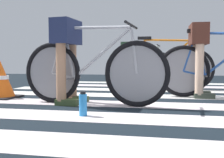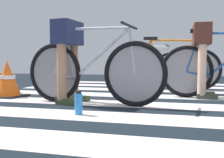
{
  "view_description": "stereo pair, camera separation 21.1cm",
  "coord_description": "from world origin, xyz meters",
  "px_view_note": "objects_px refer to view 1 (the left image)",
  "views": [
    {
      "loc": [
        0.06,
        -2.85,
        0.51
      ],
      "look_at": [
        -0.5,
        0.17,
        0.31
      ],
      "focal_mm": 42.19,
      "sensor_mm": 36.0,
      "label": 1
    },
    {
      "loc": [
        0.28,
        -2.85,
        0.51
      ],
      "look_at": [
        -0.5,
        0.17,
        0.31
      ],
      "focal_mm": 42.19,
      "sensor_mm": 36.0,
      "label": 2
    }
  ],
  "objects_px": {
    "cyclist_4_of_4": "(127,56)",
    "bicycle_3_of_4": "(164,68)",
    "traffic_cone": "(1,80)",
    "bicycle_4_of_4": "(139,66)",
    "cyclist_1_of_4": "(67,50)",
    "bicycle_2_of_4": "(222,69)",
    "cyclist_2_of_4": "(199,50)",
    "bicycle_1_of_4": "(92,71)",
    "water_bottle": "(83,104)"
  },
  "relations": [
    {
      "from": "bicycle_4_of_4",
      "to": "traffic_cone",
      "type": "relative_size",
      "value": 3.43
    },
    {
      "from": "cyclist_1_of_4",
      "to": "bicycle_3_of_4",
      "type": "distance_m",
      "value": 2.16
    },
    {
      "from": "cyclist_1_of_4",
      "to": "traffic_cone",
      "type": "relative_size",
      "value": 1.92
    },
    {
      "from": "cyclist_1_of_4",
      "to": "bicycle_4_of_4",
      "type": "bearing_deg",
      "value": 87.74
    },
    {
      "from": "cyclist_4_of_4",
      "to": "bicycle_4_of_4",
      "type": "bearing_deg",
      "value": 0.0
    },
    {
      "from": "bicycle_2_of_4",
      "to": "bicycle_3_of_4",
      "type": "relative_size",
      "value": 1.0
    },
    {
      "from": "water_bottle",
      "to": "traffic_cone",
      "type": "distance_m",
      "value": 1.73
    },
    {
      "from": "cyclist_2_of_4",
      "to": "cyclist_4_of_4",
      "type": "relative_size",
      "value": 1.03
    },
    {
      "from": "cyclist_1_of_4",
      "to": "bicycle_4_of_4",
      "type": "relative_size",
      "value": 0.56
    },
    {
      "from": "bicycle_1_of_4",
      "to": "cyclist_2_of_4",
      "type": "relative_size",
      "value": 1.73
    },
    {
      "from": "cyclist_4_of_4",
      "to": "traffic_cone",
      "type": "relative_size",
      "value": 1.92
    },
    {
      "from": "cyclist_4_of_4",
      "to": "bicycle_3_of_4",
      "type": "bearing_deg",
      "value": -57.47
    },
    {
      "from": "bicycle_2_of_4",
      "to": "bicycle_3_of_4",
      "type": "height_order",
      "value": "same"
    },
    {
      "from": "bicycle_3_of_4",
      "to": "cyclist_2_of_4",
      "type": "bearing_deg",
      "value": -68.49
    },
    {
      "from": "cyclist_1_of_4",
      "to": "traffic_cone",
      "type": "xyz_separation_m",
      "value": [
        -1.05,
        0.28,
        -0.39
      ]
    },
    {
      "from": "bicycle_2_of_4",
      "to": "cyclist_2_of_4",
      "type": "bearing_deg",
      "value": -180.0
    },
    {
      "from": "cyclist_1_of_4",
      "to": "bicycle_3_of_4",
      "type": "relative_size",
      "value": 0.56
    },
    {
      "from": "bicycle_1_of_4",
      "to": "bicycle_3_of_4",
      "type": "relative_size",
      "value": 1.0
    },
    {
      "from": "bicycle_1_of_4",
      "to": "bicycle_4_of_4",
      "type": "bearing_deg",
      "value": 92.71
    },
    {
      "from": "cyclist_2_of_4",
      "to": "water_bottle",
      "type": "height_order",
      "value": "cyclist_2_of_4"
    },
    {
      "from": "bicycle_2_of_4",
      "to": "water_bottle",
      "type": "bearing_deg",
      "value": -135.57
    },
    {
      "from": "bicycle_1_of_4",
      "to": "cyclist_2_of_4",
      "type": "distance_m",
      "value": 1.57
    },
    {
      "from": "cyclist_2_of_4",
      "to": "bicycle_2_of_4",
      "type": "bearing_deg",
      "value": 0.0
    },
    {
      "from": "bicycle_3_of_4",
      "to": "water_bottle",
      "type": "xyz_separation_m",
      "value": [
        -0.73,
        -2.5,
        -0.28
      ]
    },
    {
      "from": "cyclist_4_of_4",
      "to": "traffic_cone",
      "type": "xyz_separation_m",
      "value": [
        -1.29,
        -3.29,
        -0.39
      ]
    },
    {
      "from": "bicycle_3_of_4",
      "to": "water_bottle",
      "type": "relative_size",
      "value": 7.79
    },
    {
      "from": "cyclist_4_of_4",
      "to": "bicycle_1_of_4",
      "type": "bearing_deg",
      "value": -83.42
    },
    {
      "from": "water_bottle",
      "to": "cyclist_4_of_4",
      "type": "bearing_deg",
      "value": 91.99
    },
    {
      "from": "cyclist_2_of_4",
      "to": "bicycle_4_of_4",
      "type": "height_order",
      "value": "cyclist_2_of_4"
    },
    {
      "from": "bicycle_2_of_4",
      "to": "cyclist_4_of_4",
      "type": "bearing_deg",
      "value": 120.11
    },
    {
      "from": "traffic_cone",
      "to": "water_bottle",
      "type": "bearing_deg",
      "value": -33.27
    },
    {
      "from": "bicycle_2_of_4",
      "to": "bicycle_4_of_4",
      "type": "distance_m",
      "value": 2.99
    },
    {
      "from": "bicycle_1_of_4",
      "to": "traffic_cone",
      "type": "bearing_deg",
      "value": 173.68
    },
    {
      "from": "bicycle_4_of_4",
      "to": "bicycle_1_of_4",
      "type": "bearing_deg",
      "value": -88.37
    },
    {
      "from": "bicycle_1_of_4",
      "to": "bicycle_4_of_4",
      "type": "relative_size",
      "value": 1.0
    },
    {
      "from": "cyclist_1_of_4",
      "to": "traffic_cone",
      "type": "height_order",
      "value": "cyclist_1_of_4"
    },
    {
      "from": "bicycle_4_of_4",
      "to": "bicycle_2_of_4",
      "type": "bearing_deg",
      "value": -57.99
    },
    {
      "from": "cyclist_2_of_4",
      "to": "cyclist_4_of_4",
      "type": "xyz_separation_m",
      "value": [
        -1.33,
        2.72,
        -0.02
      ]
    },
    {
      "from": "bicycle_3_of_4",
      "to": "cyclist_4_of_4",
      "type": "xyz_separation_m",
      "value": [
        -0.88,
        1.73,
        0.24
      ]
    },
    {
      "from": "cyclist_1_of_4",
      "to": "cyclist_4_of_4",
      "type": "bearing_deg",
      "value": 92.72
    },
    {
      "from": "bicycle_3_of_4",
      "to": "traffic_cone",
      "type": "height_order",
      "value": "bicycle_3_of_4"
    },
    {
      "from": "traffic_cone",
      "to": "bicycle_2_of_4",
      "type": "bearing_deg",
      "value": 11.11
    },
    {
      "from": "bicycle_1_of_4",
      "to": "water_bottle",
      "type": "bearing_deg",
      "value": -75.69
    },
    {
      "from": "cyclist_1_of_4",
      "to": "bicycle_2_of_4",
      "type": "xyz_separation_m",
      "value": [
        1.89,
        0.85,
        -0.24
      ]
    },
    {
      "from": "bicycle_4_of_4",
      "to": "cyclist_1_of_4",
      "type": "bearing_deg",
      "value": -93.35
    },
    {
      "from": "bicycle_4_of_4",
      "to": "cyclist_4_of_4",
      "type": "relative_size",
      "value": 1.79
    },
    {
      "from": "cyclist_2_of_4",
      "to": "bicycle_3_of_4",
      "type": "height_order",
      "value": "cyclist_2_of_4"
    },
    {
      "from": "bicycle_1_of_4",
      "to": "water_bottle",
      "type": "relative_size",
      "value": 7.77
    },
    {
      "from": "cyclist_1_of_4",
      "to": "cyclist_2_of_4",
      "type": "relative_size",
      "value": 0.97
    },
    {
      "from": "bicycle_2_of_4",
      "to": "traffic_cone",
      "type": "xyz_separation_m",
      "value": [
        -2.93,
        -0.58,
        -0.15
      ]
    }
  ]
}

